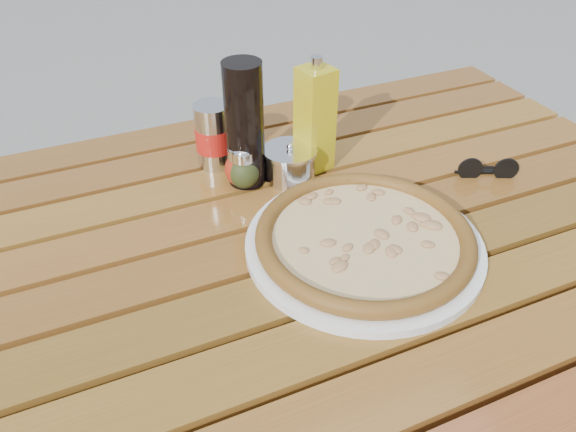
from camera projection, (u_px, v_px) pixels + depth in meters
name	position (u px, v px, depth m)	size (l,w,h in m)	color
table	(293.00, 274.00, 0.92)	(1.40, 0.90, 0.75)	#3B240D
plate	(364.00, 245.00, 0.85)	(0.36, 0.36, 0.01)	white
pizza	(365.00, 237.00, 0.84)	(0.39, 0.39, 0.03)	#FBEAB3
pepper_shaker	(240.00, 165.00, 0.97)	(0.07, 0.07, 0.08)	red
oregano_shaker	(244.00, 168.00, 0.97)	(0.06, 0.06, 0.08)	#37411A
dark_bottle	(245.00, 125.00, 0.94)	(0.07, 0.07, 0.22)	black
soda_can	(214.00, 136.00, 1.02)	(0.07, 0.07, 0.12)	silver
olive_oil_cruet	(315.00, 119.00, 0.99)	(0.06, 0.06, 0.21)	gold
parmesan_tin	(290.00, 163.00, 0.99)	(0.12, 0.12, 0.07)	silver
sunglasses	(487.00, 170.00, 1.01)	(0.11, 0.06, 0.04)	black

